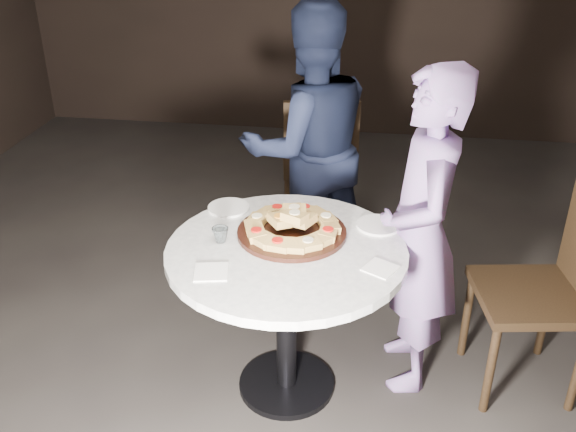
{
  "coord_description": "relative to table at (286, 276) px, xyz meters",
  "views": [
    {
      "loc": [
        0.35,
        -2.5,
        2.22
      ],
      "look_at": [
        -0.01,
        -0.08,
        0.92
      ],
      "focal_mm": 40.0,
      "sensor_mm": 36.0,
      "label": 1
    }
  ],
  "objects": [
    {
      "name": "chair_far",
      "position": [
        -0.01,
        1.52,
        -0.06
      ],
      "size": [
        0.55,
        0.57,
        1.01
      ],
      "rotation": [
        0.0,
        0.0,
        3.31
      ],
      "color": "black",
      "rests_on": "ground"
    },
    {
      "name": "chair_right",
      "position": [
        1.21,
        0.23,
        -0.06
      ],
      "size": [
        0.56,
        0.55,
        1.01
      ],
      "rotation": [
        0.0,
        0.0,
        -1.41
      ],
      "color": "black",
      "rests_on": "ground"
    },
    {
      "name": "focaccia_pile",
      "position": [
        0.01,
        0.12,
        0.2
      ],
      "size": [
        0.45,
        0.44,
        0.12
      ],
      "rotation": [
        0.0,
        0.0,
        -0.23
      ],
      "color": "#B58C46",
      "rests_on": "serving_board"
    },
    {
      "name": "serving_board",
      "position": [
        0.01,
        0.12,
        0.16
      ],
      "size": [
        0.57,
        0.57,
        0.02
      ],
      "primitive_type": "cylinder",
      "rotation": [
        0.0,
        0.0,
        -0.17
      ],
      "color": "black",
      "rests_on": "table"
    },
    {
      "name": "floor",
      "position": [
        0.01,
        0.13,
        -0.65
      ],
      "size": [
        7.0,
        7.0,
        0.0
      ],
      "primitive_type": "plane",
      "color": "black",
      "rests_on": "ground"
    },
    {
      "name": "diner_navy",
      "position": [
        -0.03,
        1.07,
        0.19
      ],
      "size": [
        0.99,
        0.9,
        1.67
      ],
      "primitive_type": "imported",
      "rotation": [
        0.0,
        0.0,
        3.55
      ],
      "color": "#141A31",
      "rests_on": "ground"
    },
    {
      "name": "plate_right",
      "position": [
        0.39,
        0.25,
        0.15
      ],
      "size": [
        0.27,
        0.27,
        0.01
      ],
      "primitive_type": "cylinder",
      "rotation": [
        0.0,
        0.0,
        0.43
      ],
      "color": "white",
      "rests_on": "table"
    },
    {
      "name": "plate_left",
      "position": [
        -0.33,
        0.33,
        0.15
      ],
      "size": [
        0.22,
        0.22,
        0.01
      ],
      "primitive_type": "cylinder",
      "rotation": [
        0.0,
        0.0,
        -0.07
      ],
      "color": "white",
      "rests_on": "table"
    },
    {
      "name": "napkin_near",
      "position": [
        -0.27,
        -0.24,
        0.15
      ],
      "size": [
        0.16,
        0.16,
        0.01
      ],
      "primitive_type": "cube",
      "rotation": [
        0.0,
        0.0,
        0.19
      ],
      "color": "white",
      "rests_on": "table"
    },
    {
      "name": "water_glass",
      "position": [
        -0.3,
        0.01,
        0.18
      ],
      "size": [
        0.08,
        0.08,
        0.07
      ],
      "primitive_type": "imported",
      "rotation": [
        0.0,
        0.0,
        0.02
      ],
      "color": "silver",
      "rests_on": "table"
    },
    {
      "name": "napkin_far",
      "position": [
        0.41,
        -0.11,
        0.15
      ],
      "size": [
        0.17,
        0.17,
        0.01
      ],
      "primitive_type": "cube",
      "rotation": [
        0.0,
        0.0,
        -0.51
      ],
      "color": "white",
      "rests_on": "table"
    },
    {
      "name": "diner_teal",
      "position": [
        0.58,
        0.21,
        0.14
      ],
      "size": [
        0.44,
        0.61,
        1.57
      ],
      "primitive_type": "imported",
      "rotation": [
        0.0,
        0.0,
        -1.45
      ],
      "color": "slate",
      "rests_on": "ground"
    },
    {
      "name": "table",
      "position": [
        0.0,
        0.0,
        0.0
      ],
      "size": [
        1.27,
        1.27,
        0.79
      ],
      "rotation": [
        0.0,
        0.0,
        0.23
      ],
      "color": "black",
      "rests_on": "ground"
    }
  ]
}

